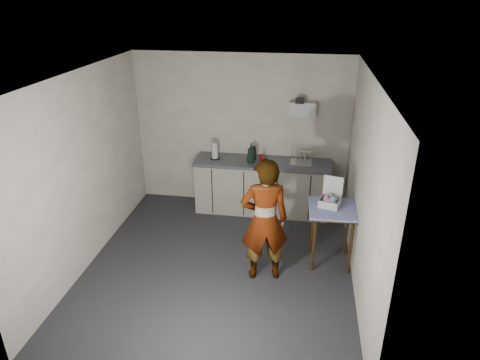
% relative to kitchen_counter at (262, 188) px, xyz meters
% --- Properties ---
extents(ground, '(4.00, 4.00, 0.00)m').
position_rel_kitchen_counter_xyz_m(ground, '(-0.40, -1.70, -0.43)').
color(ground, '#242429').
rests_on(ground, ground).
extents(wall_back, '(3.60, 0.02, 2.60)m').
position_rel_kitchen_counter_xyz_m(wall_back, '(-0.40, 0.29, 0.87)').
color(wall_back, '#B5AF9D').
rests_on(wall_back, ground).
extents(wall_right, '(0.02, 4.00, 2.60)m').
position_rel_kitchen_counter_xyz_m(wall_right, '(1.39, -1.70, 0.87)').
color(wall_right, '#B5AF9D').
rests_on(wall_right, ground).
extents(wall_left, '(0.02, 4.00, 2.60)m').
position_rel_kitchen_counter_xyz_m(wall_left, '(-2.19, -1.70, 0.87)').
color(wall_left, '#B5AF9D').
rests_on(wall_left, ground).
extents(ceiling, '(3.60, 4.00, 0.01)m').
position_rel_kitchen_counter_xyz_m(ceiling, '(-0.40, -1.70, 2.17)').
color(ceiling, white).
rests_on(ceiling, wall_back).
extents(kitchen_counter, '(2.24, 0.62, 0.91)m').
position_rel_kitchen_counter_xyz_m(kitchen_counter, '(0.00, 0.00, 0.00)').
color(kitchen_counter, black).
rests_on(kitchen_counter, ground).
extents(wall_shelf, '(0.42, 0.18, 0.37)m').
position_rel_kitchen_counter_xyz_m(wall_shelf, '(0.60, 0.22, 1.32)').
color(wall_shelf, silver).
rests_on(wall_shelf, ground).
extents(side_table, '(0.68, 0.68, 0.85)m').
position_rel_kitchen_counter_xyz_m(side_table, '(1.10, -1.36, 0.31)').
color(side_table, '#3A220D').
rests_on(side_table, ground).
extents(standing_man, '(0.69, 0.53, 1.68)m').
position_rel_kitchen_counter_xyz_m(standing_man, '(0.22, -1.83, 0.41)').
color(standing_man, '#B2A593').
rests_on(standing_man, ground).
extents(soap_bottle, '(0.14, 0.14, 0.33)m').
position_rel_kitchen_counter_xyz_m(soap_bottle, '(-0.18, -0.09, 0.65)').
color(soap_bottle, black).
rests_on(soap_bottle, kitchen_counter).
extents(soda_can, '(0.06, 0.06, 0.12)m').
position_rel_kitchen_counter_xyz_m(soda_can, '(-0.03, 0.01, 0.54)').
color(soda_can, red).
rests_on(soda_can, kitchen_counter).
extents(dark_bottle, '(0.07, 0.07, 0.23)m').
position_rel_kitchen_counter_xyz_m(dark_bottle, '(-0.15, 0.06, 0.60)').
color(dark_bottle, black).
rests_on(dark_bottle, kitchen_counter).
extents(paper_towel, '(0.16, 0.16, 0.28)m').
position_rel_kitchen_counter_xyz_m(paper_towel, '(-0.80, -0.00, 0.62)').
color(paper_towel, black).
rests_on(paper_towel, kitchen_counter).
extents(dish_rack, '(0.35, 0.26, 0.24)m').
position_rel_kitchen_counter_xyz_m(dish_rack, '(0.62, 0.03, 0.54)').
color(dish_rack, silver).
rests_on(dish_rack, kitchen_counter).
extents(bakery_box, '(0.33, 0.33, 0.37)m').
position_rel_kitchen_counter_xyz_m(bakery_box, '(1.05, -1.29, 0.51)').
color(bakery_box, silver).
rests_on(bakery_box, side_table).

